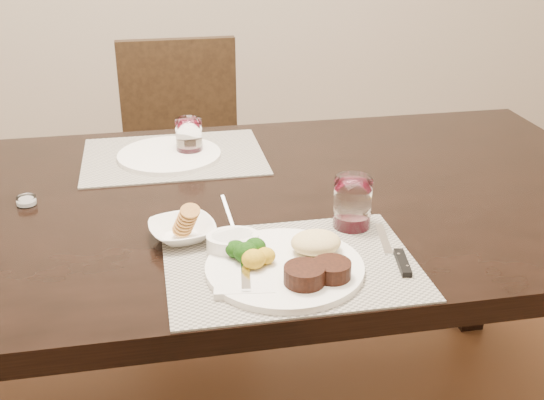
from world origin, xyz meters
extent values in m
cube|color=black|center=(0.00, 0.00, 0.72)|extent=(2.00, 1.00, 0.05)
cube|color=black|center=(0.92, 0.42, 0.35)|extent=(0.08, 0.08, 0.70)
cube|color=black|center=(0.00, 0.85, 0.43)|extent=(0.42, 0.42, 0.04)
cube|color=black|center=(-0.18, 0.67, 0.21)|extent=(0.04, 0.04, 0.41)
cube|color=black|center=(0.18, 0.67, 0.21)|extent=(0.04, 0.04, 0.41)
cube|color=black|center=(-0.18, 1.03, 0.21)|extent=(0.04, 0.04, 0.41)
cube|color=black|center=(0.18, 1.03, 0.21)|extent=(0.04, 0.04, 0.41)
cube|color=black|center=(0.00, 1.04, 0.68)|extent=(0.42, 0.04, 0.45)
cube|color=gray|center=(0.12, -0.33, 0.75)|extent=(0.46, 0.34, 0.00)
cube|color=gray|center=(-0.06, 0.27, 0.75)|extent=(0.46, 0.34, 0.00)
cylinder|color=white|center=(0.10, -0.35, 0.76)|extent=(0.29, 0.29, 0.01)
cylinder|color=black|center=(0.12, -0.41, 0.78)|extent=(0.07, 0.07, 0.03)
cylinder|color=black|center=(0.18, -0.40, 0.78)|extent=(0.07, 0.07, 0.03)
ellipsoid|color=#D9BE82|center=(0.17, -0.31, 0.79)|extent=(0.09, 0.08, 0.04)
ellipsoid|color=#18420C|center=(0.04, -0.32, 0.78)|extent=(0.05, 0.05, 0.04)
ellipsoid|color=gold|center=(0.05, -0.35, 0.78)|extent=(0.04, 0.04, 0.03)
cube|color=silver|center=(0.03, -0.34, 0.76)|extent=(0.13, 0.20, 0.01)
cube|color=white|center=(0.03, -0.36, 0.77)|extent=(0.03, 0.13, 0.01)
cube|color=white|center=(0.04, -0.27, 0.77)|extent=(0.03, 0.05, 0.00)
cube|color=white|center=(0.32, -0.27, 0.76)|extent=(0.04, 0.13, 0.00)
cube|color=black|center=(0.32, -0.37, 0.76)|extent=(0.03, 0.09, 0.01)
imported|color=white|center=(-0.07, -0.19, 0.77)|extent=(0.15, 0.15, 0.03)
cylinder|color=#A37333|center=(-0.07, -0.19, 0.79)|extent=(0.04, 0.05, 0.04)
cylinder|color=white|center=(0.02, -0.27, 0.77)|extent=(0.10, 0.10, 0.04)
cylinder|color=#0C3610|center=(0.02, -0.27, 0.79)|extent=(0.08, 0.08, 0.01)
cube|color=white|center=(0.02, -0.20, 0.81)|extent=(0.01, 0.07, 0.05)
cylinder|color=white|center=(0.27, -0.20, 0.81)|extent=(0.08, 0.08, 0.11)
cylinder|color=#3B050F|center=(0.27, -0.20, 0.77)|extent=(0.06, 0.06, 0.03)
cylinder|color=white|center=(-0.07, 0.27, 0.76)|extent=(0.26, 0.26, 0.01)
cylinder|color=white|center=(-0.02, 0.28, 0.80)|extent=(0.07, 0.07, 0.09)
cylinder|color=#3B050F|center=(-0.02, 0.28, 0.77)|extent=(0.06, 0.06, 0.02)
cylinder|color=white|center=(-0.39, 0.04, 0.76)|extent=(0.04, 0.04, 0.02)
cylinder|color=white|center=(-0.39, 0.04, 0.76)|extent=(0.03, 0.03, 0.01)
camera|label=1|loc=(-0.12, -1.39, 1.39)|focal=45.00mm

